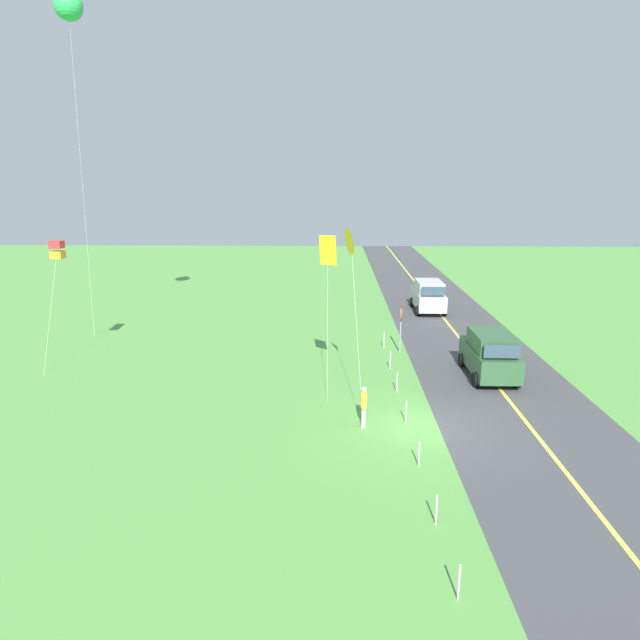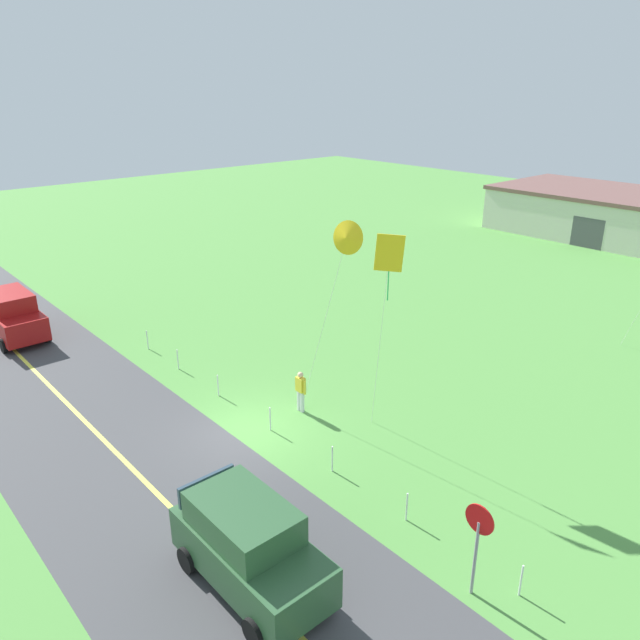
% 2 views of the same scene
% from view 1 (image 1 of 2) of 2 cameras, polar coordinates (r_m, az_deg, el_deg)
% --- Properties ---
extents(ground_plane, '(120.00, 120.00, 0.10)m').
position_cam_1_polar(ground_plane, '(21.72, 10.89, -11.06)').
color(ground_plane, '#549342').
extents(asphalt_road, '(120.00, 7.00, 0.00)m').
position_cam_1_polar(asphalt_road, '(22.69, 21.08, -10.51)').
color(asphalt_road, '#424244').
rests_on(asphalt_road, ground).
extents(road_centre_stripe, '(120.00, 0.16, 0.00)m').
position_cam_1_polar(road_centre_stripe, '(22.69, 21.08, -10.50)').
color(road_centre_stripe, '#E5E04C').
rests_on(road_centre_stripe, asphalt_road).
extents(car_suv_foreground, '(4.40, 2.12, 2.24)m').
position_cam_1_polar(car_suv_foreground, '(27.37, 17.18, -3.37)').
color(car_suv_foreground, '#2D5633').
rests_on(car_suv_foreground, ground).
extents(car_parked_east_far, '(4.40, 2.12, 2.24)m').
position_cam_1_polar(car_parked_east_far, '(40.10, 11.16, 2.49)').
color(car_parked_east_far, '#B7B7BC').
rests_on(car_parked_east_far, ground).
extents(stop_sign, '(0.76, 0.08, 2.56)m').
position_cam_1_polar(stop_sign, '(30.03, 8.37, -0.05)').
color(stop_sign, gray).
rests_on(stop_sign, ground).
extents(person_adult_near, '(0.58, 0.22, 1.60)m').
position_cam_1_polar(person_adult_near, '(21.20, 4.54, -8.77)').
color(person_adult_near, silver).
rests_on(person_adult_near, ground).
extents(kite_red_low, '(2.38, 0.82, 7.41)m').
position_cam_1_polar(kite_red_low, '(21.42, 3.25, 8.05)').
color(kite_red_low, silver).
rests_on(kite_red_low, ground).
extents(kite_blue_mid, '(2.35, 1.89, 18.20)m').
position_cam_1_polar(kite_blue_mid, '(33.70, -24.56, 27.43)').
color(kite_blue_mid, silver).
rests_on(kite_blue_mid, ground).
extents(kite_yellow_high, '(2.10, 0.75, 6.30)m').
position_cam_1_polar(kite_yellow_high, '(29.92, -25.57, 6.57)').
color(kite_yellow_high, silver).
rests_on(kite_yellow_high, ground).
extents(kite_green_far, '(0.87, 0.73, 7.03)m').
position_cam_1_polar(kite_green_far, '(22.48, 0.80, 6.97)').
color(kite_green_far, silver).
rests_on(kite_green_far, ground).
extents(fence_post_0, '(0.05, 0.05, 0.90)m').
position_cam_1_polar(fence_post_0, '(13.93, 14.20, -24.85)').
color(fence_post_0, silver).
rests_on(fence_post_0, ground).
extents(fence_post_1, '(0.05, 0.05, 0.90)m').
position_cam_1_polar(fence_post_1, '(16.15, 11.97, -18.66)').
color(fence_post_1, silver).
rests_on(fence_post_1, ground).
extents(fence_post_2, '(0.05, 0.05, 0.90)m').
position_cam_1_polar(fence_post_2, '(18.83, 10.24, -13.49)').
color(fence_post_2, silver).
rests_on(fence_post_2, ground).
extents(fence_post_3, '(0.05, 0.05, 0.90)m').
position_cam_1_polar(fence_post_3, '(21.83, 8.92, -9.39)').
color(fence_post_3, silver).
rests_on(fence_post_3, ground).
extents(fence_post_4, '(0.05, 0.05, 0.90)m').
position_cam_1_polar(fence_post_4, '(24.80, 7.99, -6.41)').
color(fence_post_4, silver).
rests_on(fence_post_4, ground).
extents(fence_post_5, '(0.05, 0.05, 0.90)m').
position_cam_1_polar(fence_post_5, '(27.68, 7.29, -4.17)').
color(fence_post_5, silver).
rests_on(fence_post_5, ground).
extents(fence_post_6, '(0.05, 0.05, 0.90)m').
position_cam_1_polar(fence_post_6, '(31.07, 6.65, -2.09)').
color(fence_post_6, silver).
rests_on(fence_post_6, ground).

